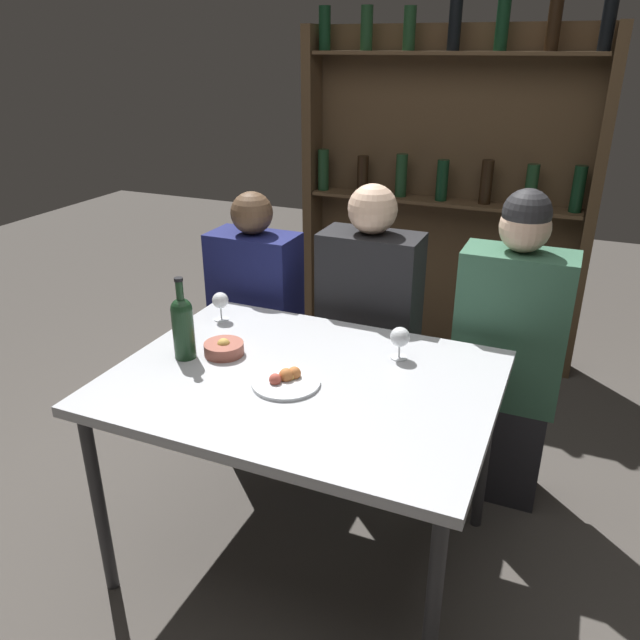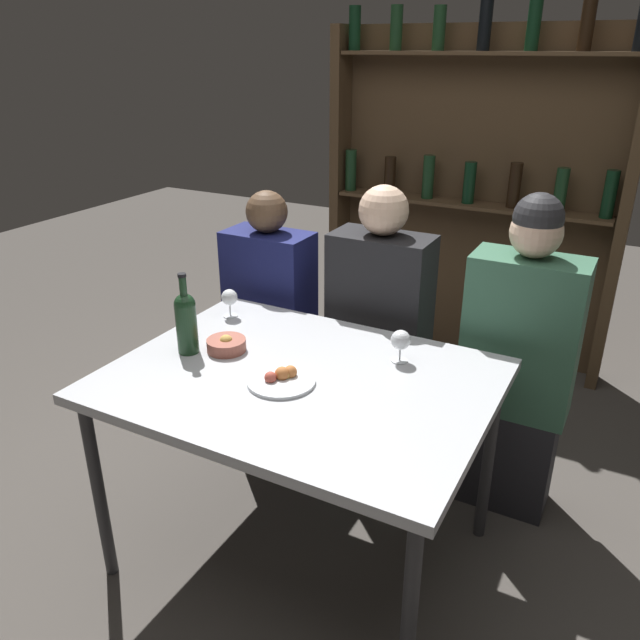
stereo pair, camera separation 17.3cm
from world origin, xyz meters
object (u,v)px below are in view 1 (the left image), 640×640
at_px(seated_person_right, 507,360).
at_px(wine_glass_0, 400,338).
at_px(food_plate_0, 286,380).
at_px(seated_person_center, 368,340).
at_px(seated_person_left, 257,328).
at_px(wine_bottle, 183,325).
at_px(wine_glass_1, 220,301).
at_px(snack_bowl, 224,348).

bearing_deg(seated_person_right, wine_glass_0, -128.56).
xyz_separation_m(food_plate_0, seated_person_center, (0.03, 0.74, -0.18)).
relative_size(seated_person_left, seated_person_right, 0.92).
height_order(wine_bottle, food_plate_0, wine_bottle).
distance_m(wine_glass_0, seated_person_center, 0.55).
bearing_deg(seated_person_right, food_plate_0, -129.89).
relative_size(wine_glass_1, snack_bowl, 0.82).
bearing_deg(wine_glass_0, snack_bowl, -159.51).
distance_m(wine_bottle, food_plate_0, 0.43).
bearing_deg(seated_person_right, wine_bottle, -145.50).
bearing_deg(wine_bottle, seated_person_center, 57.96).
height_order(wine_glass_0, food_plate_0, wine_glass_0).
height_order(food_plate_0, seated_person_left, seated_person_left).
bearing_deg(wine_glass_1, snack_bowl, -56.77).
bearing_deg(seated_person_left, seated_person_right, 0.00).
bearing_deg(wine_bottle, seated_person_left, 98.69).
bearing_deg(snack_bowl, seated_person_center, 62.62).
relative_size(wine_glass_0, seated_person_center, 0.09).
height_order(food_plate_0, snack_bowl, snack_bowl).
relative_size(wine_glass_0, seated_person_right, 0.09).
height_order(wine_bottle, seated_person_right, seated_person_right).
relative_size(wine_glass_0, food_plate_0, 0.52).
relative_size(food_plate_0, seated_person_right, 0.17).
distance_m(wine_glass_0, wine_glass_1, 0.76).
distance_m(wine_glass_1, snack_bowl, 0.32).
bearing_deg(seated_person_center, wine_glass_0, -58.62).
height_order(wine_bottle, snack_bowl, wine_bottle).
distance_m(wine_glass_0, seated_person_left, 0.95).
xyz_separation_m(wine_bottle, snack_bowl, (0.11, 0.07, -0.10)).
relative_size(snack_bowl, seated_person_center, 0.11).
height_order(food_plate_0, seated_person_right, seated_person_right).
xyz_separation_m(wine_bottle, wine_glass_0, (0.70, 0.29, -0.05)).
bearing_deg(food_plate_0, wine_bottle, 175.63).
bearing_deg(seated_person_left, food_plate_0, -54.87).
relative_size(food_plate_0, seated_person_center, 0.18).
relative_size(wine_bottle, wine_glass_0, 2.54).
xyz_separation_m(wine_glass_1, food_plate_0, (0.47, -0.37, -0.07)).
distance_m(wine_glass_1, food_plate_0, 0.60).
height_order(snack_bowl, seated_person_left, seated_person_left).
distance_m(wine_bottle, seated_person_right, 1.28).
height_order(food_plate_0, seated_person_center, seated_person_center).
relative_size(wine_glass_0, snack_bowl, 0.83).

